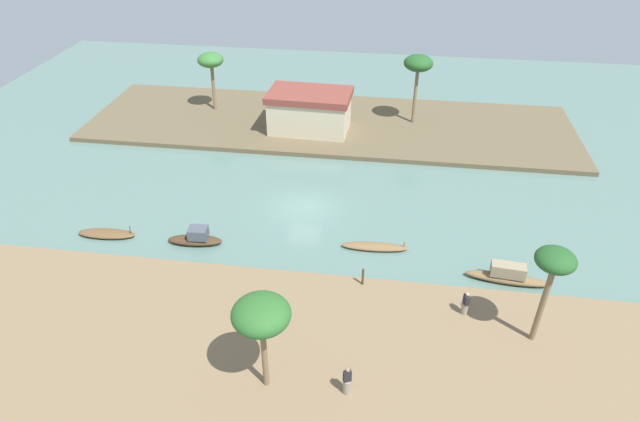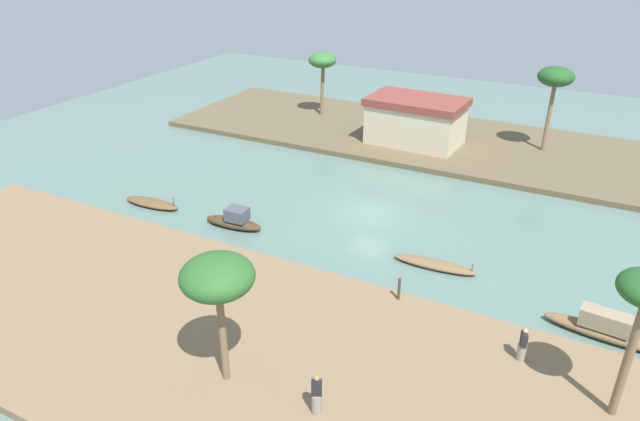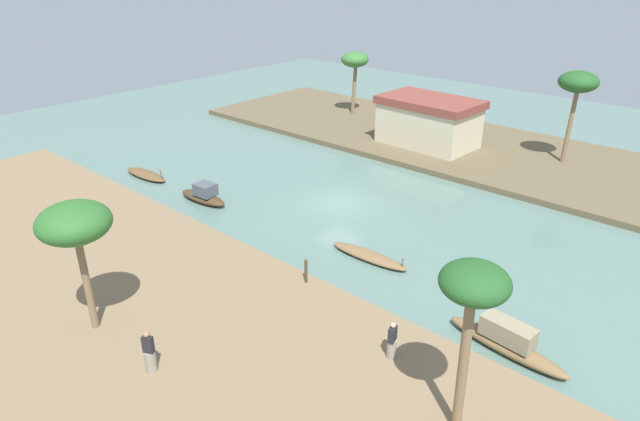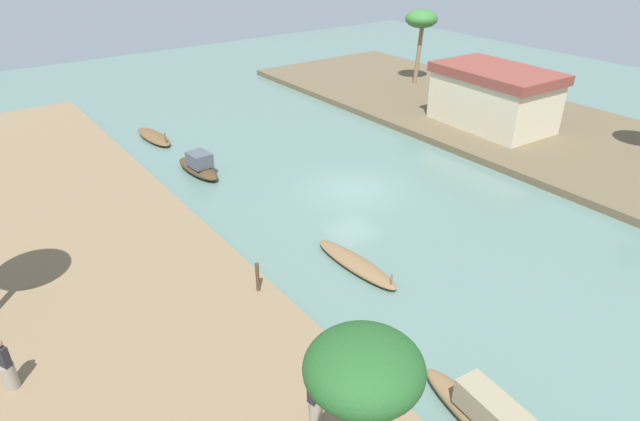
{
  "view_description": "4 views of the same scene",
  "coord_description": "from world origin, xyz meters",
  "px_view_note": "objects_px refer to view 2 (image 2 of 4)",
  "views": [
    {
      "loc": [
        6.1,
        -34.32,
        22.72
      ],
      "look_at": [
        1.5,
        -2.02,
        1.19
      ],
      "focal_mm": 30.82,
      "sensor_mm": 36.0,
      "label": 1
    },
    {
      "loc": [
        12.25,
        -30.58,
        16.47
      ],
      "look_at": [
        -2.0,
        -3.13,
        1.12
      ],
      "focal_mm": 32.34,
      "sensor_mm": 36.0,
      "label": 2
    },
    {
      "loc": [
        19.87,
        -24.37,
        14.15
      ],
      "look_at": [
        0.48,
        -2.42,
        0.5
      ],
      "focal_mm": 30.69,
      "sensor_mm": 36.0,
      "label": 3
    },
    {
      "loc": [
        19.46,
        -16.34,
        12.4
      ],
      "look_at": [
        1.8,
        -3.42,
        0.66
      ],
      "focal_mm": 30.59,
      "sensor_mm": 36.0,
      "label": 4
    }
  ],
  "objects_px": {
    "person_by_mooring": "(522,346)",
    "mooring_post": "(399,289)",
    "sampan_downstream_large": "(152,203)",
    "sampan_with_tall_canopy": "(235,220)",
    "palm_tree_left_near": "(217,278)",
    "person_on_near_bank": "(317,398)",
    "sampan_midstream": "(604,328)",
    "riverside_building": "(416,120)",
    "sampan_upstream_small": "(435,264)",
    "palm_tree_right_tall": "(556,78)",
    "palm_tree_right_short": "(322,62)"
  },
  "relations": [
    {
      "from": "person_by_mooring",
      "to": "mooring_post",
      "type": "xyz_separation_m",
      "value": [
        -5.96,
        1.71,
        -0.09
      ]
    },
    {
      "from": "sampan_downstream_large",
      "to": "mooring_post",
      "type": "relative_size",
      "value": 3.52
    },
    {
      "from": "mooring_post",
      "to": "sampan_with_tall_canopy",
      "type": "bearing_deg",
      "value": 165.19
    },
    {
      "from": "palm_tree_left_near",
      "to": "person_on_near_bank",
      "type": "bearing_deg",
      "value": 0.64
    },
    {
      "from": "sampan_midstream",
      "to": "riverside_building",
      "type": "height_order",
      "value": "riverside_building"
    },
    {
      "from": "sampan_downstream_large",
      "to": "person_on_near_bank",
      "type": "height_order",
      "value": "person_on_near_bank"
    },
    {
      "from": "sampan_midstream",
      "to": "palm_tree_left_near",
      "type": "distance_m",
      "value": 17.14
    },
    {
      "from": "sampan_with_tall_canopy",
      "to": "sampan_downstream_large",
      "type": "height_order",
      "value": "sampan_with_tall_canopy"
    },
    {
      "from": "sampan_midstream",
      "to": "palm_tree_left_near",
      "type": "height_order",
      "value": "palm_tree_left_near"
    },
    {
      "from": "person_on_near_bank",
      "to": "palm_tree_left_near",
      "type": "height_order",
      "value": "palm_tree_left_near"
    },
    {
      "from": "mooring_post",
      "to": "riverside_building",
      "type": "height_order",
      "value": "riverside_building"
    },
    {
      "from": "sampan_downstream_large",
      "to": "person_by_mooring",
      "type": "distance_m",
      "value": 24.62
    },
    {
      "from": "palm_tree_left_near",
      "to": "riverside_building",
      "type": "relative_size",
      "value": 0.7
    },
    {
      "from": "sampan_upstream_small",
      "to": "sampan_with_tall_canopy",
      "type": "xyz_separation_m",
      "value": [
        -12.17,
        -1.12,
        0.27
      ]
    },
    {
      "from": "palm_tree_left_near",
      "to": "mooring_post",
      "type": "bearing_deg",
      "value": 62.99
    },
    {
      "from": "palm_tree_left_near",
      "to": "palm_tree_right_tall",
      "type": "relative_size",
      "value": 0.83
    },
    {
      "from": "person_on_near_bank",
      "to": "person_by_mooring",
      "type": "distance_m",
      "value": 8.86
    },
    {
      "from": "sampan_upstream_small",
      "to": "person_on_near_bank",
      "type": "relative_size",
      "value": 2.61
    },
    {
      "from": "sampan_upstream_small",
      "to": "sampan_with_tall_canopy",
      "type": "relative_size",
      "value": 1.19
    },
    {
      "from": "palm_tree_left_near",
      "to": "sampan_upstream_small",
      "type": "bearing_deg",
      "value": 69.32
    },
    {
      "from": "sampan_downstream_large",
      "to": "person_on_near_bank",
      "type": "bearing_deg",
      "value": -34.74
    },
    {
      "from": "mooring_post",
      "to": "sampan_downstream_large",
      "type": "bearing_deg",
      "value": 170.54
    },
    {
      "from": "person_by_mooring",
      "to": "palm_tree_left_near",
      "type": "xyz_separation_m",
      "value": [
        -10.12,
        -6.45,
        3.98
      ]
    },
    {
      "from": "sampan_with_tall_canopy",
      "to": "palm_tree_right_short",
      "type": "relative_size",
      "value": 0.66
    },
    {
      "from": "sampan_downstream_large",
      "to": "palm_tree_left_near",
      "type": "xyz_separation_m",
      "value": [
        14.02,
        -11.2,
        4.86
      ]
    },
    {
      "from": "sampan_midstream",
      "to": "palm_tree_right_tall",
      "type": "bearing_deg",
      "value": 109.99
    },
    {
      "from": "sampan_downstream_large",
      "to": "sampan_with_tall_canopy",
      "type": "bearing_deg",
      "value": -2.54
    },
    {
      "from": "person_by_mooring",
      "to": "mooring_post",
      "type": "bearing_deg",
      "value": 58.48
    },
    {
      "from": "sampan_downstream_large",
      "to": "person_by_mooring",
      "type": "bearing_deg",
      "value": -14.12
    },
    {
      "from": "sampan_midstream",
      "to": "sampan_with_tall_canopy",
      "type": "distance_m",
      "value": 20.57
    },
    {
      "from": "mooring_post",
      "to": "riverside_building",
      "type": "bearing_deg",
      "value": 107.22
    },
    {
      "from": "sampan_with_tall_canopy",
      "to": "palm_tree_left_near",
      "type": "distance_m",
      "value": 14.28
    },
    {
      "from": "sampan_upstream_small",
      "to": "mooring_post",
      "type": "distance_m",
      "value": 4.31
    },
    {
      "from": "palm_tree_right_tall",
      "to": "person_on_near_bank",
      "type": "bearing_deg",
      "value": -95.51
    },
    {
      "from": "sampan_upstream_small",
      "to": "sampan_with_tall_canopy",
      "type": "height_order",
      "value": "sampan_with_tall_canopy"
    },
    {
      "from": "person_on_near_bank",
      "to": "palm_tree_left_near",
      "type": "xyz_separation_m",
      "value": [
        -4.01,
        -0.04,
        3.96
      ]
    },
    {
      "from": "palm_tree_left_near",
      "to": "palm_tree_right_short",
      "type": "distance_m",
      "value": 35.73
    },
    {
      "from": "person_by_mooring",
      "to": "palm_tree_right_tall",
      "type": "height_order",
      "value": "palm_tree_right_tall"
    },
    {
      "from": "person_on_near_bank",
      "to": "palm_tree_right_tall",
      "type": "bearing_deg",
      "value": 58.15
    },
    {
      "from": "sampan_downstream_large",
      "to": "palm_tree_right_short",
      "type": "distance_m",
      "value": 22.74
    },
    {
      "from": "sampan_downstream_large",
      "to": "person_on_near_bank",
      "type": "xyz_separation_m",
      "value": [
        18.02,
        -11.15,
        0.91
      ]
    },
    {
      "from": "sampan_with_tall_canopy",
      "to": "palm_tree_left_near",
      "type": "relative_size",
      "value": 0.7
    },
    {
      "from": "sampan_with_tall_canopy",
      "to": "mooring_post",
      "type": "relative_size",
      "value": 3.26
    },
    {
      "from": "person_on_near_bank",
      "to": "mooring_post",
      "type": "distance_m",
      "value": 8.12
    },
    {
      "from": "sampan_midstream",
      "to": "mooring_post",
      "type": "bearing_deg",
      "value": -162.02
    },
    {
      "from": "person_by_mooring",
      "to": "mooring_post",
      "type": "distance_m",
      "value": 6.2
    },
    {
      "from": "palm_tree_left_near",
      "to": "palm_tree_right_tall",
      "type": "bearing_deg",
      "value": 77.68
    },
    {
      "from": "riverside_building",
      "to": "palm_tree_right_short",
      "type": "bearing_deg",
      "value": 163.27
    },
    {
      "from": "sampan_upstream_small",
      "to": "sampan_with_tall_canopy",
      "type": "distance_m",
      "value": 12.22
    },
    {
      "from": "person_by_mooring",
      "to": "palm_tree_right_tall",
      "type": "distance_m",
      "value": 27.02
    }
  ]
}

